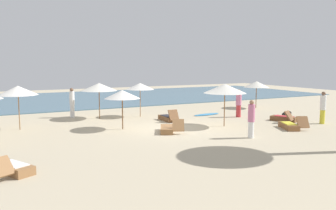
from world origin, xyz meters
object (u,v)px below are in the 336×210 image
at_px(umbrella_5, 122,94).
at_px(umbrella_7, 99,87).
at_px(surfboard, 207,114).
at_px(person_0, 251,119).
at_px(lounger_2, 290,126).
at_px(lounger_4, 284,118).
at_px(dog, 287,114).
at_px(lounger_3, 168,129).
at_px(umbrella_3, 225,89).
at_px(lounger_0, 168,118).
at_px(lounger_1, 12,168).
at_px(person_3, 239,103).
at_px(person_4, 72,102).
at_px(umbrella_1, 18,90).
at_px(person_1, 323,107).
at_px(umbrella_4, 140,86).
at_px(umbrella_2, 257,84).

xyz_separation_m(umbrella_5, umbrella_7, (-0.10, 3.91, 0.14)).
bearing_deg(surfboard, umbrella_7, 164.86).
relative_size(person_0, surfboard, 0.83).
height_order(lounger_2, lounger_4, lounger_2).
bearing_deg(lounger_2, dog, 45.71).
bearing_deg(lounger_3, dog, 4.94).
xyz_separation_m(umbrella_3, lounger_0, (-1.91, 2.93, -1.89)).
xyz_separation_m(lounger_1, person_3, (13.46, 5.64, 0.71)).
height_order(lounger_1, lounger_3, lounger_3).
xyz_separation_m(lounger_3, lounger_4, (7.60, -0.32, 0.01)).
distance_m(lounger_0, person_4, 6.25).
relative_size(lounger_1, person_4, 0.94).
bearing_deg(lounger_0, dog, -16.61).
bearing_deg(umbrella_1, lounger_2, -26.58).
relative_size(umbrella_7, lounger_4, 1.25).
height_order(umbrella_1, person_1, umbrella_1).
xyz_separation_m(lounger_0, person_1, (7.34, -4.85, 0.76)).
distance_m(umbrella_4, person_0, 8.46).
bearing_deg(umbrella_4, lounger_1, -132.57).
distance_m(umbrella_2, umbrella_7, 12.06).
relative_size(lounger_1, lounger_4, 1.00).
height_order(umbrella_7, dog, umbrella_7).
bearing_deg(person_4, umbrella_5, -73.66).
relative_size(lounger_3, person_0, 1.00).
bearing_deg(person_0, lounger_1, -176.94).
height_order(umbrella_3, lounger_0, umbrella_3).
bearing_deg(umbrella_5, umbrella_1, 154.14).
relative_size(lounger_1, surfboard, 0.84).
bearing_deg(lounger_3, umbrella_7, 107.62).
bearing_deg(lounger_0, person_0, -78.01).
xyz_separation_m(umbrella_5, dog, (10.67, -1.03, -1.64)).
bearing_deg(lounger_0, umbrella_5, -160.37).
bearing_deg(umbrella_5, person_1, -19.12).
height_order(umbrella_3, surfboard, umbrella_3).
bearing_deg(surfboard, umbrella_5, -162.58).
bearing_deg(lounger_1, person_1, 5.45).
bearing_deg(umbrella_3, person_0, -102.88).
xyz_separation_m(umbrella_3, umbrella_4, (-2.76, 5.20, -0.11)).
distance_m(umbrella_5, surfboard, 7.19).
relative_size(person_4, dog, 2.40).
height_order(umbrella_1, person_4, umbrella_1).
bearing_deg(lounger_2, person_1, 5.87).
distance_m(person_3, person_4, 10.55).
bearing_deg(lounger_4, umbrella_7, 147.38).
height_order(lounger_2, person_4, person_4).
height_order(umbrella_1, person_0, umbrella_1).
bearing_deg(lounger_3, person_0, -45.73).
xyz_separation_m(umbrella_2, person_4, (-13.45, 1.84, -0.85)).
bearing_deg(person_1, person_0, -170.64).
bearing_deg(person_0, umbrella_3, 77.12).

